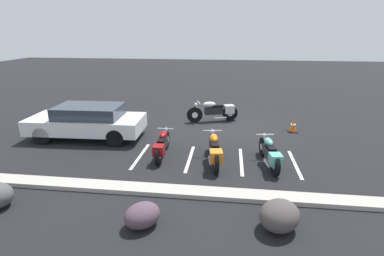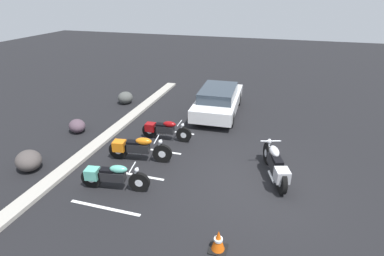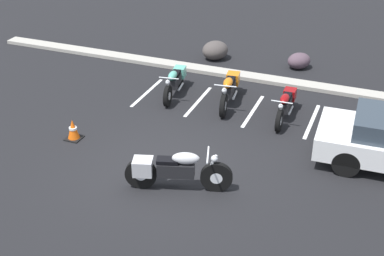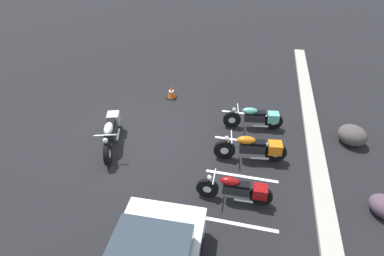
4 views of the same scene
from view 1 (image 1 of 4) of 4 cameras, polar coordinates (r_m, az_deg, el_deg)
ground at (r=13.28m, az=6.38°, el=0.53°), size 60.00×60.00×0.00m
motorcycle_silver_featured at (r=13.68m, az=4.43°, el=3.28°), size 2.30×0.99×0.93m
parked_bike_0 at (r=9.47m, az=14.62°, el=-4.62°), size 0.67×2.06×0.81m
parked_bike_1 at (r=9.36m, az=4.25°, el=-4.14°), size 0.70×2.20×0.87m
parked_bike_2 at (r=9.88m, az=-5.72°, el=-3.22°), size 0.56×2.00×0.79m
car_white at (r=12.16m, az=-19.29°, el=1.28°), size 4.37×1.96×1.29m
concrete_curb at (r=7.79m, az=5.54°, el=-12.39°), size 18.00×0.50×0.12m
landscape_rock_1 at (r=6.71m, az=-9.46°, el=-16.07°), size 1.01×1.03×0.53m
landscape_rock_2 at (r=6.76m, az=16.31°, el=-15.73°), size 1.20×1.21×0.65m
traffic_cone at (r=12.97m, az=18.69°, el=0.41°), size 0.40×0.40×0.55m
stall_line_0 at (r=10.00m, az=19.02°, el=-6.49°), size 0.10×2.10×0.00m
stall_line_1 at (r=9.78m, az=9.36°, el=-6.25°), size 0.10×2.10×0.00m
stall_line_2 at (r=9.84m, az=-0.44°, el=-5.83°), size 0.10×2.10×0.00m
stall_line_3 at (r=10.18m, az=-9.84°, el=-5.27°), size 0.10×2.10×0.00m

